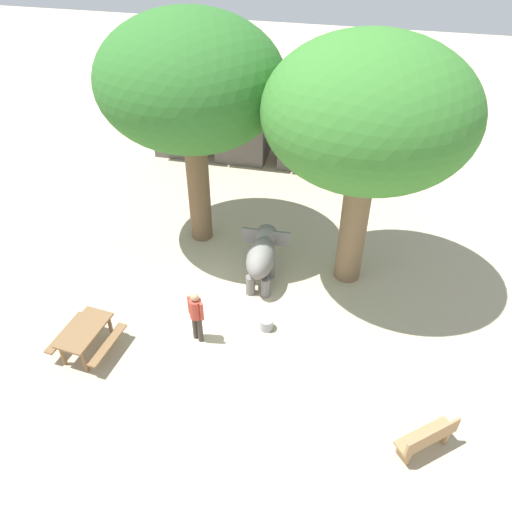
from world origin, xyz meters
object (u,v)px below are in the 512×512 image
(picnic_table_near, at_px, (85,334))
(market_stall_blue, at_px, (372,143))
(elephant, at_px, (262,255))
(person_handler, at_px, (196,313))
(shade_tree_main, at_px, (190,83))
(feed_bucket, at_px, (266,324))
(wooden_bench, at_px, (427,438))
(market_stall_white, at_px, (306,137))
(shade_tree_secondary, at_px, (369,116))
(market_stall_green, at_px, (183,125))
(market_stall_orange, at_px, (243,131))

(picnic_table_near, xyz_separation_m, market_stall_blue, (6.56, 11.27, 0.55))
(elephant, bearing_deg, person_handler, 155.38)
(picnic_table_near, bearing_deg, shade_tree_main, 172.82)
(person_handler, xyz_separation_m, feed_bucket, (1.68, 0.76, -0.79))
(person_handler, height_order, wooden_bench, person_handler)
(elephant, height_order, picnic_table_near, elephant)
(market_stall_white, bearing_deg, person_handler, -97.36)
(picnic_table_near, distance_m, market_stall_blue, 13.05)
(shade_tree_secondary, xyz_separation_m, market_stall_blue, (0.31, 6.79, -3.98))
(shade_tree_secondary, bearing_deg, wooden_bench, -69.00)
(market_stall_green, relative_size, market_stall_orange, 1.00)
(market_stall_blue, distance_m, feed_bucket, 9.82)
(feed_bucket, bearing_deg, shade_tree_main, 128.64)
(market_stall_green, height_order, market_stall_orange, same)
(elephant, relative_size, feed_bucket, 5.89)
(person_handler, height_order, shade_tree_main, shade_tree_main)
(shade_tree_secondary, bearing_deg, feed_bucket, -125.36)
(elephant, distance_m, market_stall_orange, 7.95)
(elephant, distance_m, person_handler, 2.93)
(market_stall_green, bearing_deg, market_stall_orange, 0.00)
(elephant, xyz_separation_m, person_handler, (-1.14, -2.70, 0.00))
(market_stall_green, xyz_separation_m, feed_bucket, (5.56, -9.51, -0.98))
(wooden_bench, height_order, market_stall_green, market_stall_green)
(person_handler, relative_size, shade_tree_secondary, 0.23)
(market_stall_white, bearing_deg, market_stall_green, 180.00)
(elephant, height_order, shade_tree_secondary, shade_tree_secondary)
(person_handler, height_order, market_stall_white, market_stall_white)
(shade_tree_main, bearing_deg, picnic_table_near, -103.95)
(person_handler, bearing_deg, wooden_bench, -84.69)
(shade_tree_main, xyz_separation_m, picnic_table_near, (-1.36, -5.47, -4.57))
(shade_tree_main, relative_size, market_stall_blue, 2.82)
(wooden_bench, bearing_deg, feed_bucket, 105.84)
(elephant, distance_m, market_stall_white, 7.58)
(market_stall_blue, bearing_deg, picnic_table_near, -120.22)
(market_stall_blue, bearing_deg, elephant, -110.18)
(shade_tree_main, bearing_deg, person_handler, -74.01)
(elephant, bearing_deg, feed_bucket, -166.02)
(shade_tree_secondary, bearing_deg, market_stall_blue, 87.38)
(elephant, distance_m, shade_tree_secondary, 4.91)
(market_stall_green, distance_m, market_stall_blue, 7.80)
(shade_tree_main, height_order, wooden_bench, shade_tree_main)
(market_stall_green, bearing_deg, shade_tree_main, -65.92)
(shade_tree_secondary, bearing_deg, market_stall_white, 108.63)
(market_stall_blue, bearing_deg, market_stall_white, 180.00)
(picnic_table_near, distance_m, market_stall_orange, 11.37)
(shade_tree_secondary, distance_m, picnic_table_near, 8.93)
(shade_tree_main, distance_m, wooden_bench, 10.66)
(market_stall_orange, bearing_deg, market_stall_green, 180.00)
(shade_tree_secondary, relative_size, wooden_bench, 5.31)
(shade_tree_main, xyz_separation_m, feed_bucket, (2.97, -3.71, -5.00))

